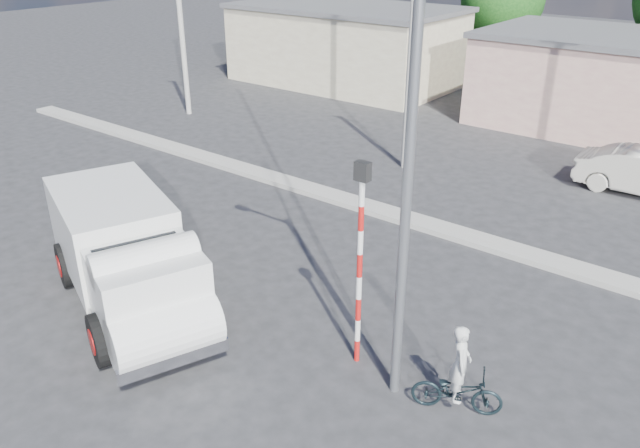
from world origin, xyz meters
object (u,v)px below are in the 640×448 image
Objects in this scene: bicycle at (457,391)px; streetlight at (401,144)px; truck at (127,258)px; cyclist at (459,376)px; traffic_pole at (360,250)px.

bicycle is 4.73m from streetlight.
truck is at bearing -167.09° from streetlight.
cyclist is at bearing 9.41° from streetlight.
truck is at bearing 77.39° from cyclist.
cyclist is (0.00, 0.00, 0.34)m from bicycle.
bicycle is at bearing -0.00° from cyclist.
streetlight is at bearing 74.51° from cyclist.
bicycle is (7.44, 1.62, -0.98)m from truck.
streetlight is (0.94, -0.30, 2.37)m from traffic_pole.
bicycle is at bearing 33.63° from truck.
traffic_pole is 0.48× the size of streetlight.
traffic_pole is at bearing 162.27° from streetlight.
bicycle is at bearing 9.41° from streetlight.
streetlight is at bearing -17.73° from traffic_pole.
traffic_pole is 2.56m from streetlight.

